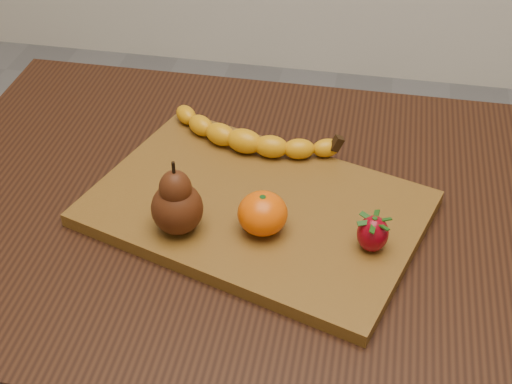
% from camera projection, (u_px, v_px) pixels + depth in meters
% --- Properties ---
extents(table, '(1.00, 0.70, 0.76)m').
position_uv_depth(table, '(257.00, 255.00, 1.09)').
color(table, black).
rests_on(table, ground).
extents(cutting_board, '(0.52, 0.42, 0.02)m').
position_uv_depth(cutting_board, '(256.00, 208.00, 1.00)').
color(cutting_board, brown).
rests_on(cutting_board, table).
extents(banana, '(0.25, 0.11, 0.04)m').
position_uv_depth(banana, '(244.00, 141.00, 1.08)').
color(banana, orange).
rests_on(banana, cutting_board).
extents(pear, '(0.09, 0.09, 0.11)m').
position_uv_depth(pear, '(176.00, 197.00, 0.92)').
color(pear, '#461E0B').
rests_on(pear, cutting_board).
extents(mandarin, '(0.07, 0.07, 0.06)m').
position_uv_depth(mandarin, '(263.00, 213.00, 0.94)').
color(mandarin, '#E55202').
rests_on(mandarin, cutting_board).
extents(strawberry, '(0.05, 0.05, 0.05)m').
position_uv_depth(strawberry, '(373.00, 233.00, 0.91)').
color(strawberry, maroon).
rests_on(strawberry, cutting_board).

